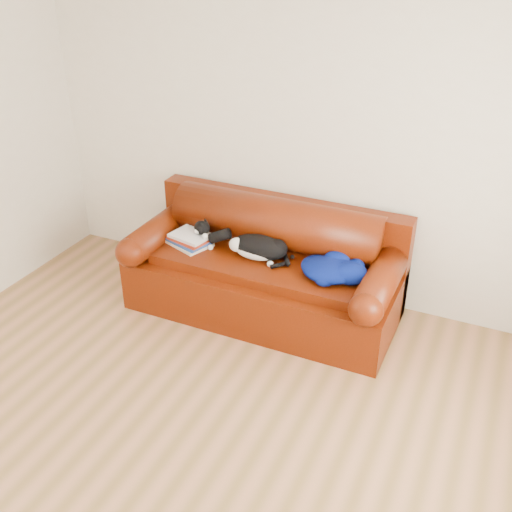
# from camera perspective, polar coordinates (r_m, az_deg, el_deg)

# --- Properties ---
(ground) EXTENTS (4.50, 4.50, 0.00)m
(ground) POSITION_cam_1_polar(r_m,az_deg,el_deg) (3.85, -7.38, -16.96)
(ground) COLOR brown
(ground) RESTS_ON ground
(room_shell) EXTENTS (4.52, 4.02, 2.61)m
(room_shell) POSITION_cam_1_polar(r_m,az_deg,el_deg) (2.85, -7.18, 6.30)
(room_shell) COLOR beige
(room_shell) RESTS_ON ground
(sofa_base) EXTENTS (2.10, 0.90, 0.50)m
(sofa_base) POSITION_cam_1_polar(r_m,az_deg,el_deg) (4.77, 0.72, -2.81)
(sofa_base) COLOR #390F02
(sofa_base) RESTS_ON ground
(sofa_back) EXTENTS (2.10, 1.01, 0.88)m
(sofa_back) POSITION_cam_1_polar(r_m,az_deg,el_deg) (4.81, 1.92, 1.66)
(sofa_back) COLOR #390F02
(sofa_back) RESTS_ON ground
(book_stack) EXTENTS (0.39, 0.35, 0.10)m
(book_stack) POSITION_cam_1_polar(r_m,az_deg,el_deg) (4.81, -6.28, 1.59)
(book_stack) COLOR beige
(book_stack) RESTS_ON sofa_base
(cat) EXTENTS (0.64, 0.28, 0.23)m
(cat) POSITION_cam_1_polar(r_m,az_deg,el_deg) (4.58, 0.17, 0.79)
(cat) COLOR black
(cat) RESTS_ON sofa_base
(blanket) EXTENTS (0.57, 0.47, 0.15)m
(blanket) POSITION_cam_1_polar(r_m,az_deg,el_deg) (4.38, 7.32, -1.18)
(blanket) COLOR #020743
(blanket) RESTS_ON sofa_base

